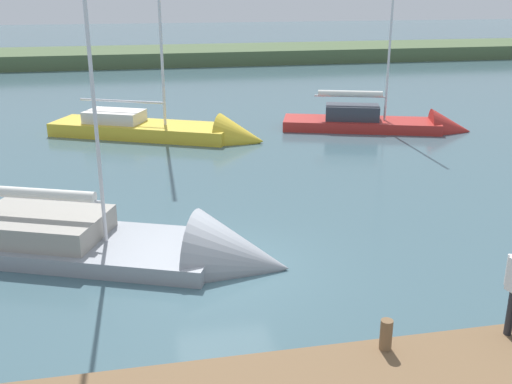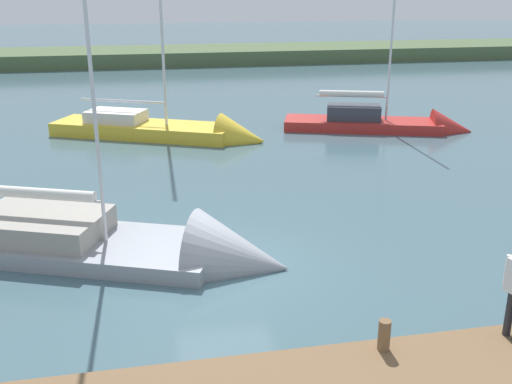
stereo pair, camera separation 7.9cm
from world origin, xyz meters
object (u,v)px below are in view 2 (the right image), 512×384
Objects in this scene: mooring_post_near at (384,335)px; sailboat_mid_channel at (390,127)px; sailboat_inner_slip at (173,134)px; sailboat_far_right at (141,252)px.

sailboat_mid_channel reaches higher than mooring_post_near.
sailboat_inner_slip is at bearing -82.20° from mooring_post_near.
sailboat_inner_slip is (2.49, -18.14, -0.62)m from mooring_post_near.
sailboat_inner_slip reaches higher than mooring_post_near.
sailboat_inner_slip is (-1.61, -12.46, 0.03)m from sailboat_far_right.
sailboat_far_right is 12.57m from sailboat_inner_slip.
sailboat_far_right is 16.81m from sailboat_mid_channel.
sailboat_far_right is at bearing -54.17° from mooring_post_near.
sailboat_far_right is (4.10, -5.68, -0.66)m from mooring_post_near.
mooring_post_near is 19.26m from sailboat_mid_channel.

